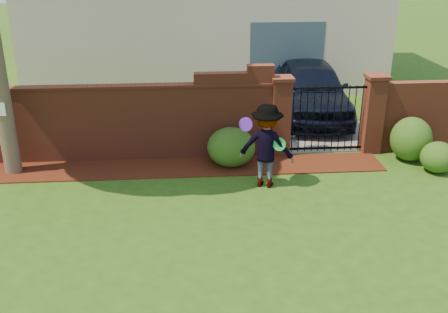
{
  "coord_description": "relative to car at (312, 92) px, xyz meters",
  "views": [
    {
      "loc": [
        0.19,
        -7.26,
        4.63
      ],
      "look_at": [
        0.87,
        1.4,
        1.05
      ],
      "focal_mm": 41.29,
      "sensor_mm": 36.0,
      "label": 1
    }
  ],
  "objects": [
    {
      "name": "frisbee_purple",
      "position": [
        -2.4,
        -4.22,
        0.52
      ],
      "size": [
        0.29,
        0.2,
        0.29
      ],
      "primitive_type": "cylinder",
      "rotation": [
        1.36,
        0.0,
        -0.46
      ],
      "color": "#591DB8",
      "rests_on": "man"
    },
    {
      "name": "ground",
      "position": [
        -3.79,
        -6.61,
        -0.8
      ],
      "size": [
        80.0,
        80.0,
        0.01
      ],
      "primitive_type": "cube",
      "color": "#294E13",
      "rests_on": "ground"
    },
    {
      "name": "mulch_bed",
      "position": [
        -4.74,
        -3.28,
        -0.78
      ],
      "size": [
        11.1,
        1.08,
        0.03
      ],
      "primitive_type": "cube",
      "color": "#3B150A",
      "rests_on": "ground"
    },
    {
      "name": "shrub_right",
      "position": [
        1.88,
        -3.91,
        -0.46
      ],
      "size": [
        0.77,
        0.77,
        0.68
      ],
      "primitive_type": "ellipsoid",
      "color": "#1E4B16",
      "rests_on": "ground"
    },
    {
      "name": "iron_gate",
      "position": [
        -0.29,
        -2.61,
        0.05
      ],
      "size": [
        1.78,
        0.03,
        1.6
      ],
      "color": "black",
      "rests_on": "ground"
    },
    {
      "name": "brick_wall",
      "position": [
        -5.8,
        -2.61,
        0.13
      ],
      "size": [
        8.7,
        0.31,
        2.16
      ],
      "color": "maroon",
      "rests_on": "ground"
    },
    {
      "name": "driveway",
      "position": [
        -0.29,
        1.39,
        -0.79
      ],
      "size": [
        3.2,
        8.0,
        0.01
      ],
      "primitive_type": "cube",
      "color": "slate",
      "rests_on": "ground"
    },
    {
      "name": "car",
      "position": [
        0.0,
        0.0,
        0.0
      ],
      "size": [
        2.19,
        4.8,
        1.6
      ],
      "primitive_type": "imported",
      "rotation": [
        0.0,
        0.0,
        -0.06
      ],
      "color": "black",
      "rests_on": "ground"
    },
    {
      "name": "pillar_left",
      "position": [
        -1.39,
        -2.61,
        0.16
      ],
      "size": [
        0.5,
        0.5,
        1.88
      ],
      "color": "maroon",
      "rests_on": "ground"
    },
    {
      "name": "man",
      "position": [
        -2.0,
        -4.32,
        0.07
      ],
      "size": [
        1.28,
        0.99,
        1.74
      ],
      "primitive_type": "imported",
      "rotation": [
        0.0,
        0.0,
        2.8
      ],
      "color": "gray",
      "rests_on": "ground"
    },
    {
      "name": "pillar_right",
      "position": [
        0.81,
        -2.61,
        0.16
      ],
      "size": [
        0.5,
        0.5,
        1.88
      ],
      "color": "maroon",
      "rests_on": "ground"
    },
    {
      "name": "frisbee_green",
      "position": [
        -1.77,
        -4.49,
        0.18
      ],
      "size": [
        0.27,
        0.17,
        0.27
      ],
      "primitive_type": "cylinder",
      "rotation": [
        1.43,
        0.0,
        -0.45
      ],
      "color": "green",
      "rests_on": "man"
    },
    {
      "name": "shrub_left",
      "position": [
        -2.6,
        -3.19,
        -0.36
      ],
      "size": [
        1.08,
        1.08,
        0.88
      ],
      "primitive_type": "ellipsoid",
      "color": "#1E4B16",
      "rests_on": "ground"
    },
    {
      "name": "paper_notice",
      "position": [
        -7.39,
        -3.4,
        0.7
      ],
      "size": [
        0.2,
        0.01,
        0.28
      ],
      "primitive_type": "cube",
      "color": "white",
      "rests_on": "tree"
    },
    {
      "name": "shrub_middle",
      "position": [
        1.54,
        -3.21,
        -0.28
      ],
      "size": [
        0.93,
        0.93,
        1.03
      ],
      "primitive_type": "ellipsoid",
      "color": "#1E4B16",
      "rests_on": "ground"
    }
  ]
}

